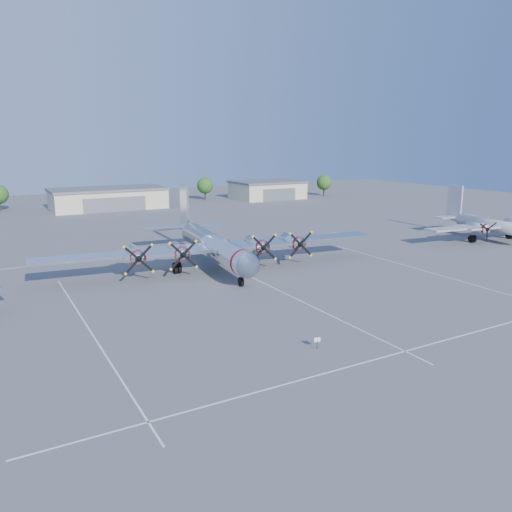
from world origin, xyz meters
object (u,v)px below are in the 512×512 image
hangar_east (267,190)px  tree_far_east (324,183)px  main_bomber_b29 (212,266)px  twin_engine_east (486,239)px  hangar_center (108,198)px  tree_east (205,186)px  info_placard (317,341)px

hangar_east → tree_far_east: bearing=-5.6°
main_bomber_b29 → twin_engine_east: size_ratio=1.66×
tree_far_east → main_bomber_b29: size_ratio=0.14×
hangar_center → main_bomber_b29: (-1.94, -69.34, -2.71)m
hangar_center → twin_engine_east: (48.88, -75.46, -2.71)m
hangar_east → main_bomber_b29: size_ratio=0.44×
hangar_center → hangar_east: bearing=0.0°
hangar_east → tree_east: size_ratio=3.10×
hangar_center → tree_far_east: (68.00, -1.96, 1.51)m
hangar_center → hangar_east: size_ratio=1.39×
hangar_center → main_bomber_b29: bearing=-91.6°
tree_east → tree_far_east: 38.83m
tree_far_east → info_placard: size_ratio=6.38×
hangar_east → info_placard: hangar_east is taller
tree_east → info_placard: bearing=-108.8°
hangar_east → main_bomber_b29: hangar_east is taller
hangar_east → tree_east: (-18.00, 6.04, 1.51)m
tree_far_east → hangar_east: bearing=174.4°
tree_east → twin_engine_east: 83.76m
hangar_center → main_bomber_b29: hangar_center is taller
info_placard → tree_far_east: bearing=69.9°
hangar_east → twin_engine_east: (0.88, -75.46, -2.71)m
tree_east → twin_engine_east: bearing=-77.0°
tree_far_east → main_bomber_b29: tree_far_east is taller
main_bomber_b29 → twin_engine_east: main_bomber_b29 is taller
info_placard → main_bomber_b29: bearing=99.2°
tree_far_east → main_bomber_b29: (-69.94, -67.37, -4.22)m
main_bomber_b29 → tree_far_east: bearing=49.9°
hangar_east → tree_far_east: tree_far_east is taller
main_bomber_b29 → twin_engine_east: bearing=-0.9°
twin_engine_east → info_placard: 60.24m
tree_east → hangar_east: bearing=-18.5°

